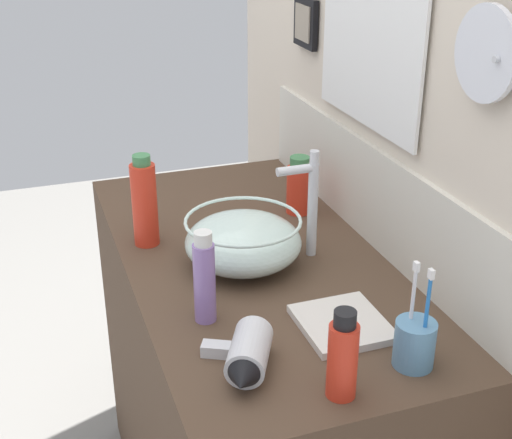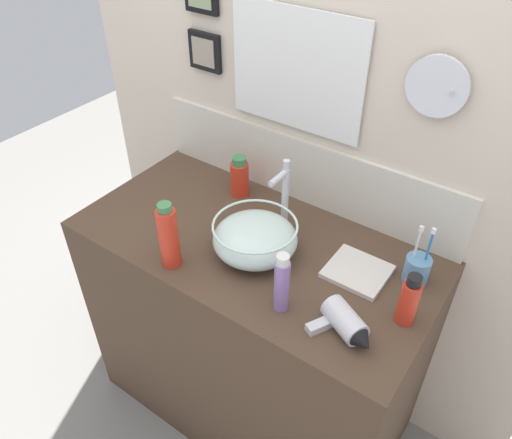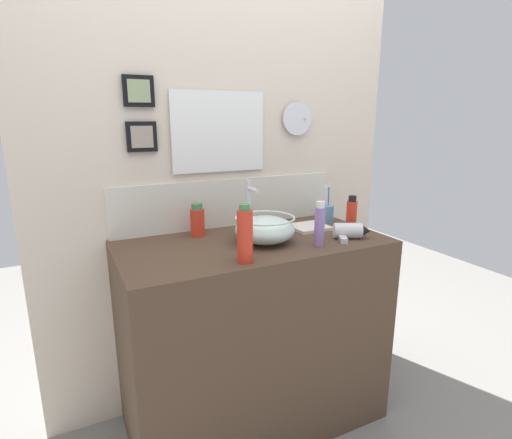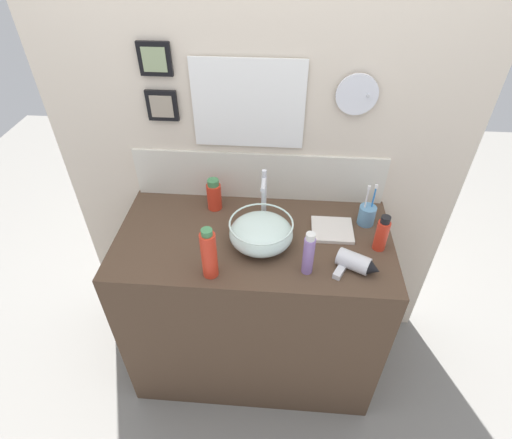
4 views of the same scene
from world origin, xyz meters
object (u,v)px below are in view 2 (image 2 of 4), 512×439
faucet (284,192)px  lotion_bottle (240,177)px  glass_bowl_sink (255,238)px  spray_bottle (282,284)px  hair_drier (346,325)px  toothbrush_cup (417,269)px  shampoo_bottle (169,237)px  soap_dispenser (409,301)px  hand_towel (357,271)px

faucet → lotion_bottle: faucet is taller
glass_bowl_sink → spray_bottle: spray_bottle is taller
hair_drier → toothbrush_cup: 0.31m
hair_drier → shampoo_bottle: shampoo_bottle is taller
faucet → hair_drier: size_ratio=1.35×
soap_dispenser → lotion_bottle: bearing=163.1°
shampoo_bottle → spray_bottle: bearing=6.7°
toothbrush_cup → shampoo_bottle: bearing=-150.7°
shampoo_bottle → spray_bottle: shampoo_bottle is taller
faucet → hand_towel: faucet is taller
faucet → shampoo_bottle: (-0.18, -0.35, -0.04)m
toothbrush_cup → soap_dispenser: 0.17m
faucet → soap_dispenser: bearing=-16.7°
glass_bowl_sink → spray_bottle: bearing=-36.9°
shampoo_bottle → hand_towel: size_ratio=1.27×
hair_drier → shampoo_bottle: (-0.57, -0.07, 0.07)m
spray_bottle → toothbrush_cup: bearing=49.6°
spray_bottle → faucet: bearing=122.1°
toothbrush_cup → lotion_bottle: toothbrush_cup is taller
hair_drier → soap_dispenser: 0.18m
glass_bowl_sink → lotion_bottle: lotion_bottle is taller
hair_drier → faucet: bearing=143.7°
shampoo_bottle → spray_bottle: (0.38, 0.04, -0.01)m
faucet → lotion_bottle: size_ratio=1.66×
toothbrush_cup → soap_dispenser: (0.03, -0.16, 0.03)m
hair_drier → spray_bottle: 0.20m
spray_bottle → hand_towel: (0.12, 0.25, -0.09)m
hair_drier → soap_dispenser: bearing=50.2°
lotion_bottle → spray_bottle: 0.57m
glass_bowl_sink → faucet: size_ratio=1.03×
lotion_bottle → hand_towel: size_ratio=0.87×
hand_towel → glass_bowl_sink: bearing=-161.2°
toothbrush_cup → soap_dispenser: size_ratio=1.22×
spray_bottle → hand_towel: 0.29m
hair_drier → lotion_bottle: lotion_bottle is taller
hair_drier → lotion_bottle: size_ratio=1.23×
shampoo_bottle → hand_towel: (0.49, 0.29, -0.10)m
faucet → shampoo_bottle: 0.40m
hair_drier → spray_bottle: bearing=-173.3°
hair_drier → soap_dispenser: size_ratio=1.15×
shampoo_bottle → spray_bottle: size_ratio=1.17×
soap_dispenser → lotion_bottle: 0.76m
toothbrush_cup → soap_dispenser: toothbrush_cup is taller
shampoo_bottle → hair_drier: bearing=6.7°
toothbrush_cup → hair_drier: bearing=-104.8°
faucet → spray_bottle: size_ratio=1.32×
faucet → toothbrush_cup: bearing=1.6°
shampoo_bottle → spray_bottle: 0.38m
shampoo_bottle → soap_dispenser: (0.68, 0.20, -0.03)m
hair_drier → spray_bottle: (-0.19, -0.02, 0.06)m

